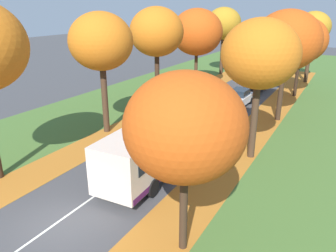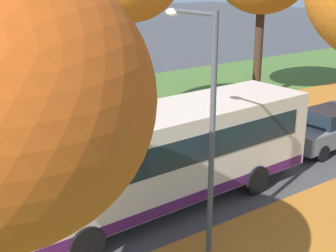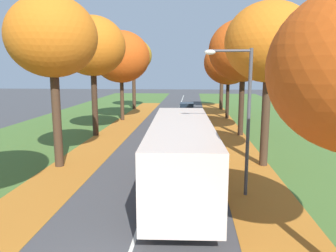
{
  "view_description": "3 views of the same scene",
  "coord_description": "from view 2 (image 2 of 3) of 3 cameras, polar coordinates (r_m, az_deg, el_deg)",
  "views": [
    {
      "loc": [
        10.38,
        -8.27,
        9.14
      ],
      "look_at": [
        0.17,
        9.96,
        1.5
      ],
      "focal_mm": 35.0,
      "sensor_mm": 36.0,
      "label": 1
    },
    {
      "loc": [
        11.83,
        -0.16,
        6.76
      ],
      "look_at": [
        0.29,
        8.14,
        2.1
      ],
      "focal_mm": 50.0,
      "sensor_mm": 36.0,
      "label": 2
    },
    {
      "loc": [
        1.72,
        -6.46,
        5.18
      ],
      "look_at": [
        0.49,
        10.28,
        2.27
      ],
      "focal_mm": 35.0,
      "sensor_mm": 36.0,
      "label": 3
    }
  ],
  "objects": [
    {
      "name": "grass_verge_left",
      "position": [
        29.91,
        7.9,
        4.92
      ],
      "size": [
        12.0,
        90.0,
        0.01
      ],
      "primitive_type": "cube",
      "color": "#476B2D",
      "rests_on": "ground"
    },
    {
      "name": "leaf_litter_left",
      "position": [
        22.72,
        4.82,
        0.8
      ],
      "size": [
        2.8,
        60.0,
        0.0
      ],
      "primitive_type": "cube",
      "color": "#B26B23",
      "rests_on": "grass_verge_left"
    },
    {
      "name": "streetlamp_right",
      "position": [
        11.11,
        4.38,
        2.32
      ],
      "size": [
        1.89,
        0.28,
        6.0
      ],
      "color": "#47474C",
      "rests_on": "ground"
    },
    {
      "name": "bus",
      "position": [
        13.8,
        -0.85,
        -3.35
      ],
      "size": [
        2.93,
        10.48,
        2.98
      ],
      "color": "beige",
      "rests_on": "ground"
    },
    {
      "name": "car_grey_lead",
      "position": [
        19.82,
        18.83,
        -0.32
      ],
      "size": [
        1.87,
        4.24,
        1.62
      ],
      "color": "slate",
      "rests_on": "ground"
    }
  ]
}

